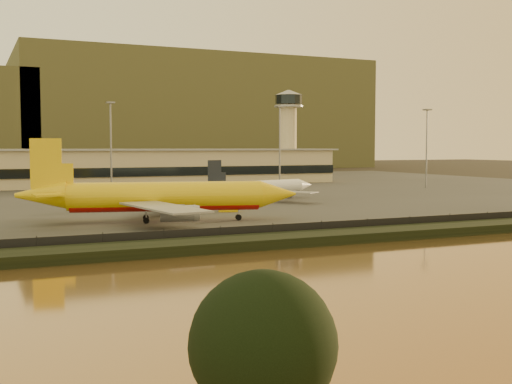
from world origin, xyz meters
The scene contains 13 objects.
ground centered at (0.00, 0.00, 0.00)m, with size 900.00×900.00×0.00m, color black.
embankment centered at (0.00, -17.00, 0.70)m, with size 320.00×7.00×1.40m, color black.
tarmac centered at (0.00, 95.00, 0.10)m, with size 320.00×220.00×0.20m, color #2D2D2D.
perimeter_fence centered at (0.00, -13.00, 1.30)m, with size 300.00×0.05×2.20m, color black.
terminal_building centered at (-14.52, 125.55, 6.25)m, with size 202.00×25.00×12.60m.
control_tower centered at (70.00, 131.00, 21.66)m, with size 11.20×11.20×35.50m.
apron_light_masts centered at (15.00, 75.00, 15.70)m, with size 152.20×12.20×25.40m.
distant_hills centered at (-20.74, 340.00, 31.39)m, with size 470.00×160.00×70.00m.
dhl_cargo_jet centered at (-14.49, 14.98, 4.59)m, with size 48.75×46.83×14.70m.
white_narrowbody_jet centered at (20.78, 50.00, 3.23)m, with size 34.88×33.33×10.16m.
gse_vehicle_yellow centered at (2.92, 26.57, 1.11)m, with size 4.05×1.82×1.82m, color #DDB40B.
gse_vehicle_white centered at (-19.14, 38.37, 1.10)m, with size 4.00×1.80×1.80m, color white.
shore_tree centered at (-34.52, -71.91, 5.39)m, with size 6.44×5.97×8.59m.
Camera 1 is at (-45.31, -94.76, 13.43)m, focal length 45.00 mm.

